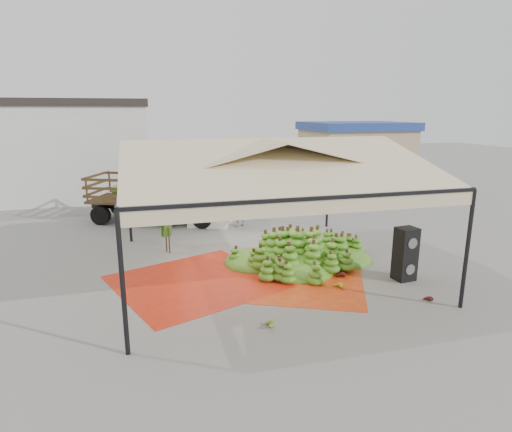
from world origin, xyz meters
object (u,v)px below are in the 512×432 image
object	(u,v)px
vendor	(240,207)
truck_left	(167,193)
banana_heap	(302,246)
speaker_stack	(405,254)
truck_right	(304,170)

from	to	relation	value
vendor	truck_left	xyz separation A→B (m)	(-2.89, 1.67, 0.44)
banana_heap	speaker_stack	size ratio (longest dim) A/B	3.21
banana_heap	truck_left	world-z (taller)	truck_left
speaker_stack	vendor	distance (m)	7.75
banana_heap	truck_right	size ratio (longest dim) A/B	0.67
truck_right	vendor	bearing A→B (deg)	-155.59
truck_left	truck_right	xyz separation A→B (m)	(7.93, 3.80, 0.20)
banana_heap	truck_left	bearing A→B (deg)	120.30
banana_heap	speaker_stack	xyz separation A→B (m)	(2.32, -2.16, 0.24)
speaker_stack	truck_left	distance (m)	10.66
truck_right	speaker_stack	bearing A→B (deg)	-121.06
speaker_stack	vendor	size ratio (longest dim) A/B	0.91
banana_heap	truck_left	size ratio (longest dim) A/B	0.77
speaker_stack	truck_right	size ratio (longest dim) A/B	0.21
banana_heap	vendor	world-z (taller)	vendor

